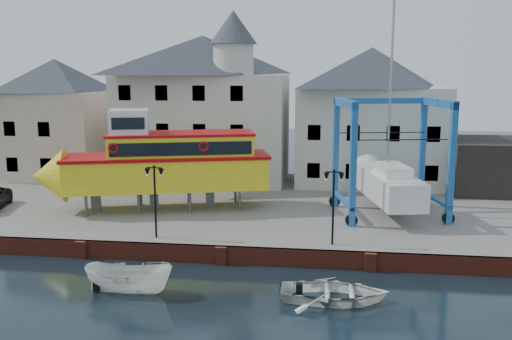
# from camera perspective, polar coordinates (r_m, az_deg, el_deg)

# --- Properties ---
(ground) EXTENTS (140.00, 140.00, 0.00)m
(ground) POSITION_cam_1_polar(r_m,az_deg,el_deg) (31.60, -3.50, -9.38)
(ground) COLOR #17232C
(ground) RESTS_ON ground
(hardstanding) EXTENTS (44.00, 22.00, 1.00)m
(hardstanding) POSITION_cam_1_polar(r_m,az_deg,el_deg) (41.85, -0.64, -3.72)
(hardstanding) COLOR slate
(hardstanding) RESTS_ON ground
(quay_wall) EXTENTS (44.00, 0.47, 1.00)m
(quay_wall) POSITION_cam_1_polar(r_m,az_deg,el_deg) (31.53, -3.48, -8.46)
(quay_wall) COLOR maroon
(quay_wall) RESTS_ON ground
(building_pink) EXTENTS (8.00, 7.00, 10.30)m
(building_pink) POSITION_cam_1_polar(r_m,az_deg,el_deg) (53.03, -19.23, 4.87)
(building_pink) COLOR tan
(building_pink) RESTS_ON hardstanding
(building_white_main) EXTENTS (14.00, 8.30, 14.00)m
(building_white_main) POSITION_cam_1_polar(r_m,az_deg,el_deg) (48.87, -5.12, 6.39)
(building_white_main) COLOR beige
(building_white_main) RESTS_ON hardstanding
(building_white_right) EXTENTS (12.00, 8.00, 11.20)m
(building_white_right) POSITION_cam_1_polar(r_m,az_deg,el_deg) (48.47, 11.35, 5.32)
(building_white_right) COLOR beige
(building_white_right) RESTS_ON hardstanding
(shed_dark) EXTENTS (8.00, 7.00, 4.00)m
(shed_dark) POSITION_cam_1_polar(r_m,az_deg,el_deg) (48.66, 23.18, 0.43)
(shed_dark) COLOR black
(shed_dark) RESTS_ON hardstanding
(lamp_post_left) EXTENTS (1.12, 0.32, 4.20)m
(lamp_post_left) POSITION_cam_1_polar(r_m,az_deg,el_deg) (32.57, -10.11, -1.30)
(lamp_post_left) COLOR black
(lamp_post_left) RESTS_ON hardstanding
(lamp_post_right) EXTENTS (1.12, 0.32, 4.20)m
(lamp_post_right) POSITION_cam_1_polar(r_m,az_deg,el_deg) (31.07, 7.77, -1.79)
(lamp_post_right) COLOR black
(lamp_post_right) RESTS_ON hardstanding
(tour_boat) EXTENTS (16.11, 7.84, 6.83)m
(tour_boat) POSITION_cam_1_polar(r_m,az_deg,el_deg) (39.18, -10.22, 0.71)
(tour_boat) COLOR #59595E
(tour_boat) RESTS_ON hardstanding
(travel_lift) EXTENTS (7.76, 9.99, 14.65)m
(travel_lift) POSITION_cam_1_polar(r_m,az_deg,el_deg) (38.99, 12.80, -0.60)
(travel_lift) COLOR #1C489F
(travel_lift) RESTS_ON hardstanding
(motorboat_a) EXTENTS (4.38, 1.74, 1.68)m
(motorboat_a) POSITION_cam_1_polar(r_m,az_deg,el_deg) (28.42, -12.56, -11.92)
(motorboat_a) COLOR white
(motorboat_a) RESTS_ON ground
(motorboat_b) EXTENTS (5.10, 3.71, 1.04)m
(motorboat_b) POSITION_cam_1_polar(r_m,az_deg,el_deg) (27.21, 7.79, -12.80)
(motorboat_b) COLOR white
(motorboat_b) RESTS_ON ground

